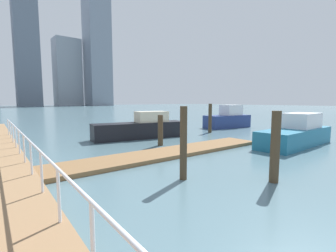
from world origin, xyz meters
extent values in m
plane|color=slate|center=(0.00, 20.00, 0.00)|extent=(300.00, 300.00, 0.00)
cube|color=olive|center=(2.80, 10.24, 0.09)|extent=(12.60, 2.00, 0.18)
cylinder|color=white|center=(-3.15, 3.76, 0.93)|extent=(0.06, 0.06, 1.05)
cylinder|color=white|center=(-3.15, 5.59, 0.93)|extent=(0.06, 0.06, 1.05)
cylinder|color=white|center=(-3.15, 7.42, 0.93)|extent=(0.06, 0.06, 1.05)
cylinder|color=white|center=(-3.15, 9.24, 0.93)|extent=(0.06, 0.06, 1.05)
cylinder|color=white|center=(-3.15, 11.07, 0.93)|extent=(0.06, 0.06, 1.05)
cylinder|color=white|center=(-3.15, 12.90, 0.93)|extent=(0.06, 0.06, 1.05)
cylinder|color=white|center=(-3.15, 14.73, 0.93)|extent=(0.06, 0.06, 1.05)
cylinder|color=white|center=(-3.15, 16.55, 0.93)|extent=(0.06, 0.06, 1.05)
cylinder|color=white|center=(-3.15, 18.38, 0.93)|extent=(0.06, 0.06, 1.05)
cylinder|color=white|center=(-3.15, 20.21, 0.93)|extent=(0.06, 0.06, 1.05)
cylinder|color=white|center=(-3.15, 7.42, 1.45)|extent=(0.06, 25.59, 0.06)
cylinder|color=#473826|center=(4.10, 12.49, 0.93)|extent=(0.32, 0.32, 1.87)
cylinder|color=#473826|center=(3.33, 4.87, 1.19)|extent=(0.30, 0.30, 2.38)
cylinder|color=#473826|center=(10.91, 14.73, 1.24)|extent=(0.30, 0.30, 2.48)
cylinder|color=#473826|center=(1.11, 6.91, 1.26)|extent=(0.25, 0.25, 2.53)
cube|color=black|center=(4.55, 15.70, 0.58)|extent=(6.95, 2.58, 1.15)
cube|color=beige|center=(5.47, 15.56, 1.54)|extent=(2.46, 1.59, 0.79)
cube|color=navy|center=(15.22, 16.34, 0.63)|extent=(5.11, 2.37, 1.26)
cube|color=white|center=(15.70, 16.28, 1.79)|extent=(2.09, 1.68, 1.05)
cube|color=#1E6B8C|center=(10.59, 7.50, 0.52)|extent=(6.52, 2.13, 1.03)
cube|color=white|center=(11.46, 7.53, 1.49)|extent=(2.55, 1.60, 0.92)
cube|color=slate|center=(12.87, 142.27, 41.80)|extent=(11.31, 9.03, 83.61)
cube|color=#8C939E|center=(33.39, 146.73, 19.06)|extent=(14.32, 11.38, 38.12)
cube|color=gray|center=(48.51, 138.86, 37.55)|extent=(12.99, 13.85, 75.10)
camera|label=1|loc=(-4.09, 0.95, 2.70)|focal=25.10mm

